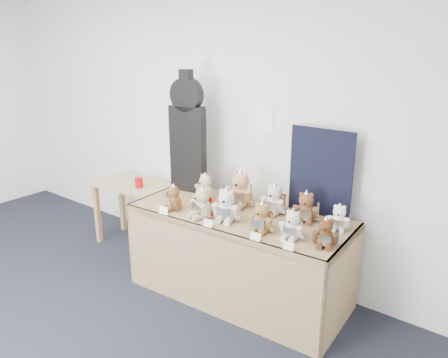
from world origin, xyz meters
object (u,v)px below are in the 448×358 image
Objects in this scene: display_table at (234,235)px; red_cup at (139,182)px; teddy_back_centre_left at (240,190)px; teddy_back_end at (339,219)px; side_table at (134,194)px; guitar_case at (188,134)px; teddy_front_right at (262,218)px; teddy_front_end at (325,233)px; teddy_back_left at (205,188)px; teddy_front_centre at (226,206)px; teddy_back_centre_right at (274,200)px; teddy_front_far_left at (173,198)px; teddy_back_right at (306,208)px; teddy_front_left at (202,204)px; teddy_front_far_right at (292,226)px.

red_cup is (-1.35, 0.17, 0.14)m from display_table.
teddy_back_centre_left is 0.89m from teddy_back_end.
side_table is 2.53× the size of teddy_back_centre_left.
teddy_front_right is at bearing -29.00° from guitar_case.
teddy_back_left reaches higher than teddy_front_end.
teddy_back_centre_right is (0.22, 0.36, -0.01)m from teddy_front_centre.
teddy_front_centre is at bearing 31.61° from teddy_front_far_left.
teddy_front_centre is (0.51, 0.08, 0.02)m from teddy_front_far_left.
teddy_back_right is (1.86, 0.10, 0.14)m from red_cup.
teddy_front_centre reaches higher than teddy_front_left.
teddy_front_end is 0.84× the size of teddy_back_centre_right.
teddy_back_centre_right is (1.57, 0.08, 0.14)m from red_cup.
teddy_front_far_right is (1.93, -0.25, 0.13)m from red_cup.
guitar_case is 4.32× the size of teddy_back_left.
teddy_front_left reaches higher than teddy_front_end.
teddy_front_centre is 1.10× the size of teddy_back_right.
red_cup is at bearing -178.11° from teddy_front_left.
side_table is 2.03m from teddy_back_right.
teddy_front_end is (1.02, 0.12, -0.02)m from teddy_front_left.
teddy_front_end is at bearing -13.47° from teddy_front_centre.
guitar_case is at bearing 135.47° from teddy_front_centre.
teddy_front_end is 0.45m from teddy_back_right.
teddy_front_centre is 0.87m from teddy_back_end.
teddy_back_centre_right is at bearing -5.30° from side_table.
teddy_front_right is (0.33, 0.00, -0.02)m from teddy_front_centre.
teddy_back_centre_left is (1.40, 0.00, 0.34)m from side_table.
teddy_front_centre is 0.58m from teddy_front_far_right.
teddy_front_right is at bearing -21.17° from display_table.
teddy_back_end is at bearing 8.04° from teddy_front_centre.
teddy_front_right is at bearing -74.58° from teddy_back_centre_right.
teddy_back_centre_left is 1.53× the size of teddy_back_end.
teddy_back_left is at bearing 150.14° from teddy_front_end.
teddy_back_right is at bearing 46.87° from teddy_front_far_left.
display_table is at bearing -14.87° from side_table.
teddy_front_right is (1.84, -0.33, 0.31)m from side_table.
teddy_back_centre_right is at bearing 133.08° from teddy_front_end.
side_table is 0.24m from red_cup.
teddy_front_centre is (0.20, 0.06, 0.01)m from teddy_front_left.
side_table is 1.75m from teddy_back_centre_right.
side_table is 1.12m from teddy_front_far_left.
teddy_front_left is 0.42m from teddy_back_left.
teddy_back_left is at bearing 145.38° from teddy_front_left.
teddy_back_centre_right is 0.28m from teddy_back_right.
teddy_front_centre is 1.22× the size of teddy_front_far_right.
teddy_front_right reaches higher than red_cup.
teddy_front_left is 1.03m from teddy_front_end.
teddy_back_left reaches higher than side_table.
teddy_back_left is at bearing 165.43° from teddy_back_right.
teddy_back_left is at bearing -179.70° from teddy_back_centre_left.
teddy_front_far_left is at bearing -176.07° from teddy_back_right.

